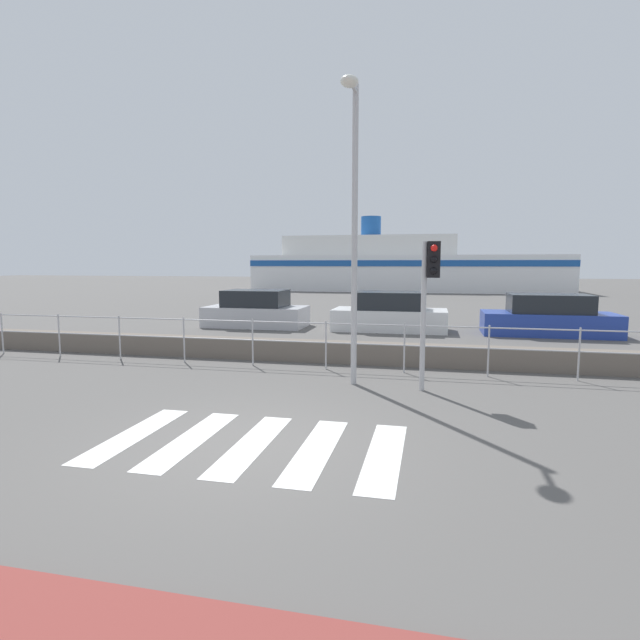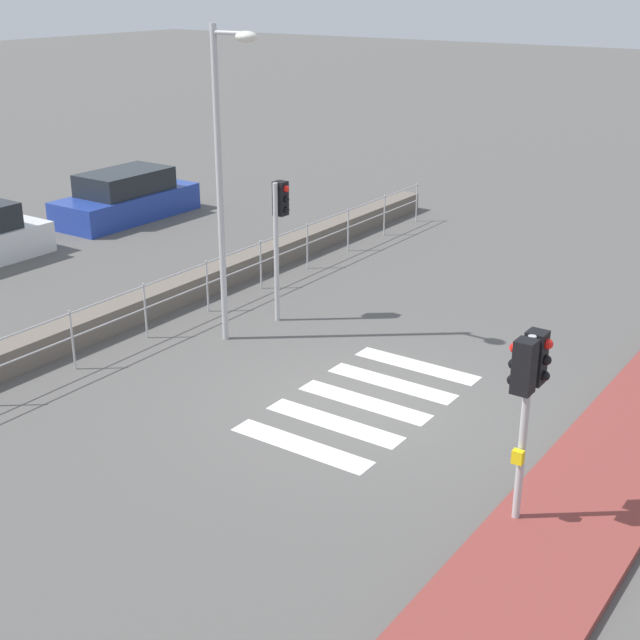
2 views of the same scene
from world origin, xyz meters
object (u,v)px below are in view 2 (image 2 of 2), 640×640
(traffic_light_near, at_px, (528,380))
(traffic_light_far, at_px, (279,220))
(parked_car_blue, at_px, (126,198))
(streetlamp, at_px, (226,154))

(traffic_light_near, distance_m, traffic_light_far, 8.13)
(traffic_light_near, height_order, parked_car_blue, traffic_light_near)
(traffic_light_far, bearing_deg, streetlamp, 177.70)
(streetlamp, distance_m, parked_car_blue, 10.59)
(traffic_light_far, height_order, streetlamp, streetlamp)
(traffic_light_near, distance_m, parked_car_blue, 17.65)
(traffic_light_far, distance_m, streetlamp, 2.14)
(parked_car_blue, bearing_deg, streetlamp, -122.44)
(traffic_light_near, relative_size, streetlamp, 0.45)
(traffic_light_near, bearing_deg, traffic_light_far, 58.95)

